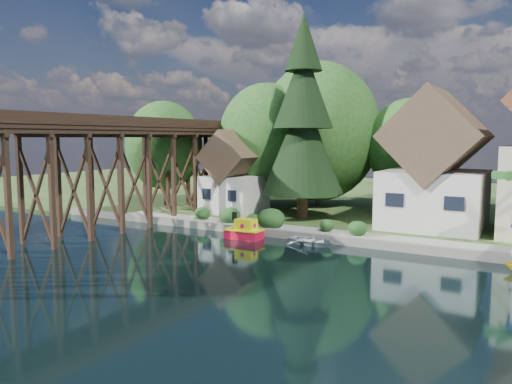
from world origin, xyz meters
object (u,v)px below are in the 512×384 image
at_px(trestle_bridge, 123,165).
at_px(tugboat, 244,231).
at_px(house_left, 435,169).
at_px(conifer, 303,121).
at_px(boat_white_a, 311,239).
at_px(shed, 234,178).

height_order(trestle_bridge, tugboat, trestle_bridge).
relative_size(house_left, conifer, 0.62).
bearing_deg(house_left, trestle_bridge, -154.79).
bearing_deg(boat_white_a, conifer, 40.11).
bearing_deg(conifer, house_left, 6.97).
relative_size(house_left, tugboat, 3.87).
xyz_separation_m(conifer, tugboat, (-0.84, -8.40, -8.42)).
bearing_deg(shed, tugboat, -53.00).
xyz_separation_m(house_left, boat_white_a, (-6.63, -9.02, -4.77)).
xyz_separation_m(tugboat, boat_white_a, (5.16, 0.72, -0.24)).
bearing_deg(tugboat, conifer, 84.27).
bearing_deg(trestle_bridge, boat_white_a, 6.29).
xyz_separation_m(trestle_bridge, boat_white_a, (16.37, 1.80, -4.98)).
bearing_deg(boat_white_a, house_left, -25.52).
bearing_deg(house_left, boat_white_a, -126.31).
height_order(trestle_bridge, shed, trestle_bridge).
height_order(trestle_bridge, house_left, house_left).
bearing_deg(shed, house_left, 4.77).
height_order(house_left, tugboat, house_left).
bearing_deg(conifer, shed, -178.68).
relative_size(house_left, shed, 1.40).
bearing_deg(boat_white_a, tugboat, 108.73).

